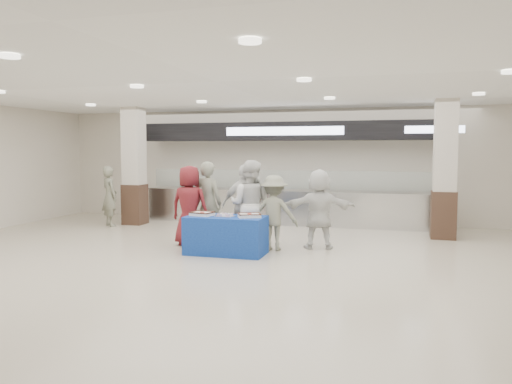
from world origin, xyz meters
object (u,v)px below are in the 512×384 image
(cupcake_tray, at_px, (225,215))
(chef_tall, at_px, (250,204))
(display_table, at_px, (226,235))
(civilian_maroon, at_px, (190,206))
(sheet_cake_right, at_px, (249,215))
(soldier_b, at_px, (274,213))
(sheet_cake_left, at_px, (202,213))
(civilian_white, at_px, (319,209))
(soldier_a, at_px, (208,203))
(chef_short, at_px, (246,206))
(soldier_bg, at_px, (110,196))

(cupcake_tray, bearing_deg, chef_tall, 67.48)
(display_table, bearing_deg, civilian_maroon, 148.43)
(sheet_cake_right, bearing_deg, soldier_b, 63.41)
(chef_tall, bearing_deg, display_table, 67.70)
(sheet_cake_left, distance_m, cupcake_tray, 0.48)
(civilian_white, bearing_deg, soldier_a, -10.21)
(civilian_maroon, relative_size, chef_short, 0.98)
(chef_tall, distance_m, soldier_b, 0.55)
(sheet_cake_left, distance_m, soldier_a, 1.00)
(display_table, distance_m, soldier_bg, 4.92)
(sheet_cake_left, bearing_deg, chef_tall, 43.29)
(sheet_cake_left, bearing_deg, soldier_a, 104.48)
(display_table, distance_m, civilian_maroon, 1.32)
(civilian_white, height_order, soldier_bg, civilian_white)
(sheet_cake_right, distance_m, chef_short, 0.87)
(sheet_cake_right, xyz_separation_m, civilian_maroon, (-1.54, 0.65, 0.06))
(sheet_cake_left, bearing_deg, display_table, 3.56)
(chef_tall, height_order, soldier_bg, chef_tall)
(cupcake_tray, xyz_separation_m, chef_tall, (0.30, 0.72, 0.14))
(sheet_cake_left, relative_size, chef_short, 0.26)
(display_table, distance_m, chef_tall, 0.93)
(sheet_cake_right, height_order, cupcake_tray, sheet_cake_right)
(soldier_a, distance_m, chef_tall, 1.05)
(sheet_cake_left, xyz_separation_m, civilian_white, (2.16, 1.09, 0.03))
(soldier_a, distance_m, chef_short, 0.91)
(civilian_maroon, distance_m, chef_short, 1.22)
(chef_short, relative_size, civilian_white, 1.05)
(cupcake_tray, relative_size, civilian_white, 0.23)
(soldier_a, bearing_deg, chef_tall, -177.67)
(chef_tall, xyz_separation_m, civilian_white, (1.38, 0.36, -0.09))
(chef_tall, relative_size, chef_short, 1.05)
(soldier_bg, bearing_deg, soldier_a, -169.14)
(civilian_white, bearing_deg, cupcake_tray, 19.55)
(cupcake_tray, xyz_separation_m, soldier_a, (-0.72, 0.96, 0.12))
(sheet_cake_left, xyz_separation_m, sheet_cake_right, (0.97, 0.02, 0.00))
(cupcake_tray, xyz_separation_m, chef_short, (0.17, 0.81, 0.10))
(display_table, relative_size, soldier_b, 1.01)
(sheet_cake_right, bearing_deg, civilian_maroon, 157.01)
(civilian_white, bearing_deg, sheet_cake_left, 13.60)
(cupcake_tray, height_order, soldier_bg, soldier_bg)
(civilian_maroon, distance_m, soldier_bg, 3.67)
(display_table, xyz_separation_m, chef_tall, (0.29, 0.70, 0.54))
(soldier_a, bearing_deg, civilian_white, -161.68)
(civilian_white, bearing_deg, soldier_bg, -27.28)
(sheet_cake_right, distance_m, chef_tall, 0.75)
(sheet_cake_left, relative_size, soldier_a, 0.25)
(sheet_cake_right, xyz_separation_m, soldier_a, (-1.22, 0.95, 0.11))
(display_table, xyz_separation_m, soldier_bg, (-4.20, 2.53, 0.43))
(civilian_maroon, distance_m, soldier_b, 1.86)
(civilian_maroon, height_order, civilian_white, civilian_maroon)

